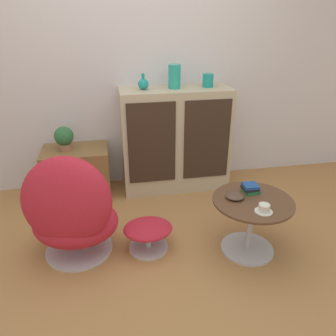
{
  "coord_description": "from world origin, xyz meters",
  "views": [
    {
      "loc": [
        -0.29,
        -1.88,
        1.71
      ],
      "look_at": [
        0.18,
        0.55,
        0.55
      ],
      "focal_mm": 35.0,
      "sensor_mm": 36.0,
      "label": 1
    }
  ],
  "objects_px": {
    "sideboard": "(175,140)",
    "tv_console": "(77,172)",
    "teacup": "(264,209)",
    "book_stack": "(250,188)",
    "coffee_table": "(251,219)",
    "potted_plant": "(64,137)",
    "egg_chair": "(72,213)",
    "vase_leftmost": "(143,84)",
    "bowl": "(235,196)",
    "vase_inner_right": "(208,80)",
    "ottoman": "(148,232)",
    "vase_inner_left": "(174,76)"
  },
  "relations": [
    {
      "from": "vase_inner_left",
      "to": "sideboard",
      "type": "bearing_deg",
      "value": -17.85
    },
    {
      "from": "vase_inner_right",
      "to": "teacup",
      "type": "relative_size",
      "value": 1.03
    },
    {
      "from": "vase_inner_right",
      "to": "bowl",
      "type": "xyz_separation_m",
      "value": [
        -0.11,
        -1.14,
        -0.65
      ]
    },
    {
      "from": "coffee_table",
      "to": "bowl",
      "type": "xyz_separation_m",
      "value": [
        -0.12,
        0.05,
        0.18
      ]
    },
    {
      "from": "vase_leftmost",
      "to": "egg_chair",
      "type": "bearing_deg",
      "value": -123.84
    },
    {
      "from": "sideboard",
      "to": "tv_console",
      "type": "bearing_deg",
      "value": -179.87
    },
    {
      "from": "sideboard",
      "to": "ottoman",
      "type": "xyz_separation_m",
      "value": [
        -0.43,
        -1.03,
        -0.37
      ]
    },
    {
      "from": "ottoman",
      "to": "bowl",
      "type": "relative_size",
      "value": 2.78
    },
    {
      "from": "vase_inner_right",
      "to": "potted_plant",
      "type": "distance_m",
      "value": 1.52
    },
    {
      "from": "vase_inner_right",
      "to": "tv_console",
      "type": "bearing_deg",
      "value": -179.73
    },
    {
      "from": "sideboard",
      "to": "vase_inner_left",
      "type": "bearing_deg",
      "value": 162.15
    },
    {
      "from": "ottoman",
      "to": "bowl",
      "type": "bearing_deg",
      "value": -9.64
    },
    {
      "from": "sideboard",
      "to": "vase_leftmost",
      "type": "height_order",
      "value": "vase_leftmost"
    },
    {
      "from": "vase_leftmost",
      "to": "teacup",
      "type": "relative_size",
      "value": 1.18
    },
    {
      "from": "potted_plant",
      "to": "book_stack",
      "type": "xyz_separation_m",
      "value": [
        1.48,
        -1.07,
        -0.14
      ]
    },
    {
      "from": "sideboard",
      "to": "bowl",
      "type": "bearing_deg",
      "value": -79.2
    },
    {
      "from": "teacup",
      "to": "vase_inner_left",
      "type": "bearing_deg",
      "value": 104.67
    },
    {
      "from": "tv_console",
      "to": "vase_leftmost",
      "type": "distance_m",
      "value": 1.12
    },
    {
      "from": "tv_console",
      "to": "egg_chair",
      "type": "relative_size",
      "value": 0.74
    },
    {
      "from": "sideboard",
      "to": "bowl",
      "type": "relative_size",
      "value": 7.92
    },
    {
      "from": "tv_console",
      "to": "bowl",
      "type": "height_order",
      "value": "tv_console"
    },
    {
      "from": "vase_leftmost",
      "to": "teacup",
      "type": "distance_m",
      "value": 1.64
    },
    {
      "from": "teacup",
      "to": "book_stack",
      "type": "relative_size",
      "value": 0.98
    },
    {
      "from": "tv_console",
      "to": "potted_plant",
      "type": "xyz_separation_m",
      "value": [
        -0.08,
        0.0,
        0.38
      ]
    },
    {
      "from": "tv_console",
      "to": "vase_leftmost",
      "type": "height_order",
      "value": "vase_leftmost"
    },
    {
      "from": "ottoman",
      "to": "vase_inner_right",
      "type": "distance_m",
      "value": 1.61
    },
    {
      "from": "egg_chair",
      "to": "coffee_table",
      "type": "bearing_deg",
      "value": -8.07
    },
    {
      "from": "sideboard",
      "to": "potted_plant",
      "type": "relative_size",
      "value": 4.66
    },
    {
      "from": "vase_inner_left",
      "to": "teacup",
      "type": "bearing_deg",
      "value": -75.33
    },
    {
      "from": "vase_leftmost",
      "to": "teacup",
      "type": "xyz_separation_m",
      "value": [
        0.66,
        -1.37,
        -0.63
      ]
    },
    {
      "from": "ottoman",
      "to": "teacup",
      "type": "xyz_separation_m",
      "value": [
        0.78,
        -0.33,
        0.32
      ]
    },
    {
      "from": "book_stack",
      "to": "vase_inner_left",
      "type": "bearing_deg",
      "value": 109.48
    },
    {
      "from": "tv_console",
      "to": "bowl",
      "type": "relative_size",
      "value": 4.64
    },
    {
      "from": "coffee_table",
      "to": "potted_plant",
      "type": "xyz_separation_m",
      "value": [
        -1.45,
        1.19,
        0.34
      ]
    },
    {
      "from": "tv_console",
      "to": "potted_plant",
      "type": "relative_size",
      "value": 2.73
    },
    {
      "from": "vase_inner_left",
      "to": "potted_plant",
      "type": "bearing_deg",
      "value": -179.71
    },
    {
      "from": "vase_leftmost",
      "to": "bowl",
      "type": "xyz_separation_m",
      "value": [
        0.53,
        -1.14,
        -0.64
      ]
    },
    {
      "from": "vase_leftmost",
      "to": "vase_inner_right",
      "type": "distance_m",
      "value": 0.64
    },
    {
      "from": "tv_console",
      "to": "ottoman",
      "type": "distance_m",
      "value": 1.19
    },
    {
      "from": "potted_plant",
      "to": "book_stack",
      "type": "height_order",
      "value": "potted_plant"
    },
    {
      "from": "coffee_table",
      "to": "bowl",
      "type": "distance_m",
      "value": 0.23
    },
    {
      "from": "sideboard",
      "to": "potted_plant",
      "type": "height_order",
      "value": "sideboard"
    },
    {
      "from": "tv_console",
      "to": "teacup",
      "type": "bearing_deg",
      "value": -44.78
    },
    {
      "from": "tv_console",
      "to": "vase_inner_left",
      "type": "relative_size",
      "value": 2.88
    },
    {
      "from": "vase_leftmost",
      "to": "potted_plant",
      "type": "relative_size",
      "value": 0.63
    },
    {
      "from": "sideboard",
      "to": "book_stack",
      "type": "bearing_deg",
      "value": -71.03
    },
    {
      "from": "sideboard",
      "to": "egg_chair",
      "type": "relative_size",
      "value": 1.27
    },
    {
      "from": "tv_console",
      "to": "coffee_table",
      "type": "distance_m",
      "value": 1.81
    },
    {
      "from": "ottoman",
      "to": "coffee_table",
      "type": "relative_size",
      "value": 0.64
    },
    {
      "from": "ottoman",
      "to": "book_stack",
      "type": "relative_size",
      "value": 3.02
    }
  ]
}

